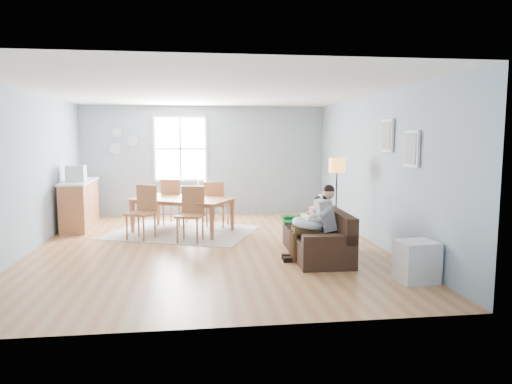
{
  "coord_description": "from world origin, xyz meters",
  "views": [
    {
      "loc": [
        -0.18,
        -7.93,
        1.9
      ],
      "look_at": [
        0.79,
        -0.31,
        1.0
      ],
      "focal_mm": 32.0,
      "sensor_mm": 36.0,
      "label": 1
    }
  ],
  "objects": [
    {
      "name": "room",
      "position": [
        0.0,
        0.0,
        2.42
      ],
      "size": [
        8.4,
        9.4,
        3.9
      ],
      "color": "#9E5C38"
    },
    {
      "name": "window",
      "position": [
        -0.6,
        3.46,
        1.65
      ],
      "size": [
        1.32,
        0.08,
        1.62
      ],
      "color": "silver",
      "rests_on": "room"
    },
    {
      "name": "pictures",
      "position": [
        2.97,
        -1.05,
        1.85
      ],
      "size": [
        0.05,
        1.34,
        0.74
      ],
      "color": "silver",
      "rests_on": "room"
    },
    {
      "name": "wall_plates",
      "position": [
        -2.0,
        3.47,
        1.83
      ],
      "size": [
        0.67,
        0.02,
        0.66
      ],
      "color": "#9AB0B9",
      "rests_on": "room"
    },
    {
      "name": "sofa",
      "position": [
        1.77,
        -0.83,
        0.27
      ],
      "size": [
        0.86,
        1.9,
        0.76
      ],
      "color": "black",
      "rests_on": "room"
    },
    {
      "name": "green_throw",
      "position": [
        1.71,
        -0.2,
        0.49
      ],
      "size": [
        0.93,
        0.77,
        0.04
      ],
      "primitive_type": "cube",
      "rotation": [
        0.0,
        0.0,
        -0.09
      ],
      "color": "#12501C",
      "rests_on": "sofa"
    },
    {
      "name": "beige_pillow",
      "position": [
        1.98,
        -0.34,
        0.7
      ],
      "size": [
        0.18,
        0.47,
        0.46
      ],
      "primitive_type": "cube",
      "rotation": [
        0.0,
        0.0,
        -0.11
      ],
      "color": "tan",
      "rests_on": "sofa"
    },
    {
      "name": "father",
      "position": [
        1.64,
        -1.09,
        0.64
      ],
      "size": [
        0.83,
        0.39,
        1.19
      ],
      "color": "gray",
      "rests_on": "sofa"
    },
    {
      "name": "nursing_pillow",
      "position": [
        1.5,
        -1.09,
        0.59
      ],
      "size": [
        0.5,
        0.49,
        0.2
      ],
      "primitive_type": "torus",
      "rotation": [
        0.0,
        0.14,
        0.01
      ],
      "color": "#CBEEFF",
      "rests_on": "father"
    },
    {
      "name": "infant",
      "position": [
        1.5,
        -1.06,
        0.67
      ],
      "size": [
        0.18,
        0.35,
        0.13
      ],
      "color": "silver",
      "rests_on": "nursing_pillow"
    },
    {
      "name": "toddler",
      "position": [
        1.7,
        -0.65,
        0.64
      ],
      "size": [
        0.49,
        0.26,
        0.76
      ],
      "color": "white",
      "rests_on": "sofa"
    },
    {
      "name": "floor_lamp",
      "position": [
        2.45,
        0.48,
        1.27
      ],
      "size": [
        0.31,
        0.31,
        1.53
      ],
      "color": "black",
      "rests_on": "room"
    },
    {
      "name": "storage_cube",
      "position": [
        2.69,
        -2.31,
        0.27
      ],
      "size": [
        0.52,
        0.47,
        0.55
      ],
      "color": "silver",
      "rests_on": "room"
    },
    {
      "name": "rug",
      "position": [
        -0.52,
        1.31,
        0.01
      ],
      "size": [
        3.34,
        2.97,
        0.01
      ],
      "primitive_type": "cube",
      "rotation": [
        0.0,
        0.0,
        -0.37
      ],
      "color": "gray",
      "rests_on": "room"
    },
    {
      "name": "dining_table",
      "position": [
        -0.52,
        1.31,
        0.35
      ],
      "size": [
        2.28,
        1.94,
        0.7
      ],
      "primitive_type": "imported",
      "rotation": [
        0.0,
        0.0,
        -0.5
      ],
      "color": "brown",
      "rests_on": "rug"
    },
    {
      "name": "chair_sw",
      "position": [
        -1.22,
        0.85,
        0.59
      ],
      "size": [
        0.62,
        0.62,
        1.02
      ],
      "color": "brown",
      "rests_on": "rug"
    },
    {
      "name": "chair_se",
      "position": [
        -0.31,
        0.5,
        0.59
      ],
      "size": [
        0.57,
        0.57,
        1.02
      ],
      "color": "brown",
      "rests_on": "rug"
    },
    {
      "name": "chair_nw",
      "position": [
        -0.74,
        2.13,
        0.59
      ],
      "size": [
        0.6,
        0.6,
        1.02
      ],
      "color": "brown",
      "rests_on": "rug"
    },
    {
      "name": "chair_ne",
      "position": [
        0.2,
        1.77,
        0.57
      ],
      "size": [
        0.58,
        0.58,
        0.99
      ],
      "color": "brown",
      "rests_on": "rug"
    },
    {
      "name": "counter",
      "position": [
        -2.7,
        2.14,
        0.51
      ],
      "size": [
        0.62,
        1.83,
        1.01
      ],
      "color": "brown",
      "rests_on": "room"
    },
    {
      "name": "monitor",
      "position": [
        -2.67,
        1.8,
        1.18
      ],
      "size": [
        0.37,
        0.35,
        0.34
      ],
      "color": "#B1B1B6",
      "rests_on": "counter"
    },
    {
      "name": "baby_swing",
      "position": [
        -0.02,
        2.93,
        0.4
      ],
      "size": [
        0.91,
        0.92,
        0.89
      ],
      "color": "#B1B1B6",
      "rests_on": "room"
    }
  ]
}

